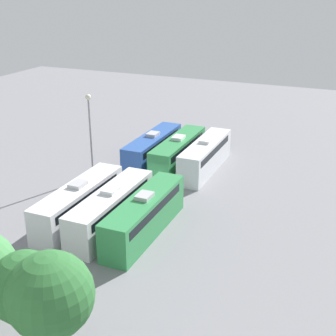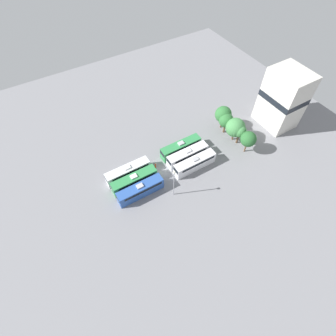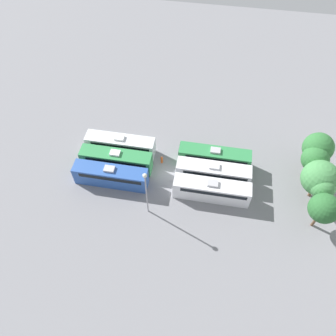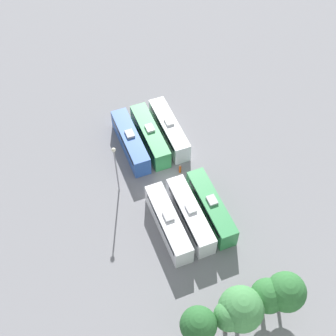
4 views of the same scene
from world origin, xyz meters
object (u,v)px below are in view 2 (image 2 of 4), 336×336
Objects in this scene: worker_person at (155,165)px; bus_0 at (128,171)px; bus_2 at (140,190)px; tree_4 at (248,139)px; bus_4 at (188,155)px; tree_0 at (223,114)px; tree_1 at (226,120)px; bus_3 at (181,147)px; bus_5 at (195,163)px; light_pole at (174,180)px; tree_2 at (235,128)px; depot_building at (283,99)px; bus_1 at (134,180)px; tree_3 at (240,131)px.

bus_0 is at bearing -98.82° from worker_person.
tree_4 is at bearing 85.54° from bus_2.
tree_0 is (-5.28, 15.52, 3.10)m from bus_4.
tree_4 is (11.01, -0.28, -0.13)m from tree_0.
bus_3 is at bearing -89.97° from tree_1.
worker_person is 0.22× the size of tree_0.
bus_5 is 10.96m from light_pole.
light_pole reaches higher than tree_2.
bus_2 is 1.68× the size of tree_4.
tree_2 is at bearing 88.39° from bus_4.
bus_4 is 0.69× the size of depot_building.
tree_4 is at bearing 80.84° from bus_5.
bus_0 is 1.00× the size of bus_5.
light_pole reaches higher than tree_4.
depot_building is at bearing 99.06° from light_pole.
tree_2 is at bearing 83.97° from worker_person.
bus_5 is 1.60× the size of tree_2.
bus_2 is at bearing -0.19° from bus_1.
light_pole is (7.53, -9.07, 4.35)m from bus_4.
depot_building is at bearing 106.29° from tree_4.
bus_1 is 15.84m from bus_4.
tree_4 reaches higher than tree_3.
bus_5 is 7.09× the size of worker_person.
tree_3 is at bearing 102.51° from light_pole.
bus_2 is at bearing -74.69° from tree_0.
bus_3 is at bearing -178.17° from bus_4.
light_pole reaches higher than tree_0.
bus_4 is 15.89m from tree_3.
worker_person is at bearing 178.05° from light_pole.
bus_0 and bus_5 have the same top height.
tree_1 is at bearing 90.03° from bus_3.
tree_4 reaches higher than bus_5.
bus_4 is 16.55m from tree_4.
bus_1 is 1.59× the size of tree_0.
light_pole reaches higher than bus_1.
bus_5 is at bearing 67.89° from bus_0.
light_pole is at bearing -62.48° from tree_0.
bus_2 is 1.25× the size of light_pole.
bus_0 is 1.76× the size of tree_1.
bus_5 is 31.64m from depot_building.
bus_3 is 1.25× the size of light_pole.
tree_2 is (0.38, 31.15, 2.76)m from bus_1.
bus_2 is 31.32m from tree_4.
tree_4 is (5.31, -0.07, 0.21)m from tree_2.
worker_person is at bearing 106.90° from bus_1.
tree_0 reaches higher than bus_5.
tree_2 is at bearing -92.67° from depot_building.
bus_3 is 32.02m from depot_building.
tree_4 is at bearing 71.87° from worker_person.
worker_person is 0.25× the size of tree_1.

